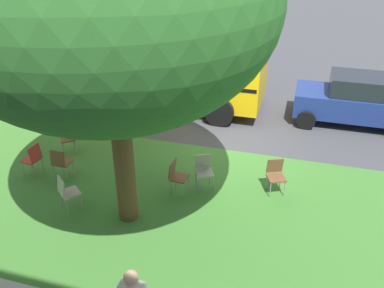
% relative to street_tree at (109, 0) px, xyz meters
% --- Properties ---
extents(ground, '(80.00, 80.00, 0.00)m').
position_rel_street_tree_xyz_m(ground, '(-1.35, -3.83, -4.74)').
color(ground, '#424247').
extents(grass_verge, '(48.00, 6.00, 0.01)m').
position_rel_street_tree_xyz_m(grass_verge, '(-1.35, -0.63, -4.73)').
color(grass_verge, '#3D752D').
rests_on(grass_verge, ground).
extents(street_tree, '(6.07, 6.07, 6.99)m').
position_rel_street_tree_xyz_m(street_tree, '(0.00, 0.00, 0.00)').
color(street_tree, brown).
rests_on(street_tree, ground).
extents(chair_0, '(0.45, 0.44, 0.88)m').
position_rel_street_tree_xyz_m(chair_0, '(-0.76, -1.22, -4.22)').
color(chair_0, brown).
rests_on(chair_0, ground).
extents(chair_1, '(0.55, 0.56, 0.88)m').
position_rel_street_tree_xyz_m(chair_1, '(-1.34, -1.65, -4.22)').
color(chair_1, '#ADA393').
rests_on(chair_1, ground).
extents(chair_2, '(0.47, 0.46, 0.88)m').
position_rel_street_tree_xyz_m(chair_2, '(3.10, -0.95, -4.22)').
color(chair_2, '#B7332D').
rests_on(chair_2, ground).
extents(chair_3, '(0.58, 0.58, 0.88)m').
position_rel_street_tree_xyz_m(chair_3, '(2.81, -2.29, -4.22)').
color(chair_3, brown).
rests_on(chair_3, ground).
extents(chair_4, '(0.54, 0.55, 0.88)m').
position_rel_street_tree_xyz_m(chair_4, '(-3.09, -1.92, -4.22)').
color(chair_4, brown).
rests_on(chair_4, ground).
extents(chair_5, '(0.58, 0.59, 0.88)m').
position_rel_street_tree_xyz_m(chair_5, '(1.45, 0.13, -4.22)').
color(chair_5, '#ADA393').
rests_on(chair_5, ground).
extents(chair_6, '(0.43, 0.43, 0.88)m').
position_rel_street_tree_xyz_m(chair_6, '(2.29, -0.98, -4.22)').
color(chair_6, brown).
rests_on(chair_6, ground).
extents(parked_car, '(3.70, 1.92, 1.65)m').
position_rel_street_tree_xyz_m(parked_car, '(-5.14, -6.57, -3.90)').
color(parked_car, navy).
rests_on(parked_car, ground).
extents(school_bus, '(10.40, 2.80, 2.88)m').
position_rel_street_tree_xyz_m(school_bus, '(3.05, -6.45, -2.98)').
color(school_bus, yellow).
rests_on(school_bus, ground).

